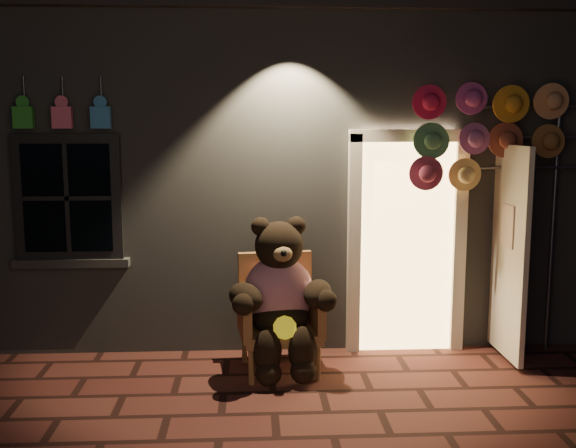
{
  "coord_description": "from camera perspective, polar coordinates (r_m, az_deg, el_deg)",
  "views": [
    {
      "loc": [
        -0.17,
        -4.98,
        2.27
      ],
      "look_at": [
        0.16,
        1.0,
        1.35
      ],
      "focal_mm": 42.0,
      "sensor_mm": 36.0,
      "label": 1
    }
  ],
  "objects": [
    {
      "name": "wicker_armchair",
      "position": [
        6.23,
        -0.82,
        -7.52
      ],
      "size": [
        0.79,
        0.73,
        1.05
      ],
      "rotation": [
        0.0,
        0.0,
        0.11
      ],
      "color": "olive",
      "rests_on": "ground"
    },
    {
      "name": "shop_building",
      "position": [
        8.99,
        -2.05,
        5.31
      ],
      "size": [
        7.3,
        5.95,
        3.51
      ],
      "color": "slate",
      "rests_on": "ground"
    },
    {
      "name": "hat_rack",
      "position": [
        6.64,
        16.44,
        7.31
      ],
      "size": [
        1.73,
        0.22,
        2.61
      ],
      "color": "#59595E",
      "rests_on": "ground"
    },
    {
      "name": "ground",
      "position": [
        5.48,
        -1.14,
        -15.75
      ],
      "size": [
        60.0,
        60.0,
        0.0
      ],
      "primitive_type": "plane",
      "color": "#4D241D",
      "rests_on": "ground"
    },
    {
      "name": "teddy_bear",
      "position": [
        6.05,
        -0.68,
        -6.15
      ],
      "size": [
        1.02,
        0.84,
        1.41
      ],
      "rotation": [
        0.0,
        0.0,
        0.11
      ],
      "color": "#B21337",
      "rests_on": "ground"
    }
  ]
}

